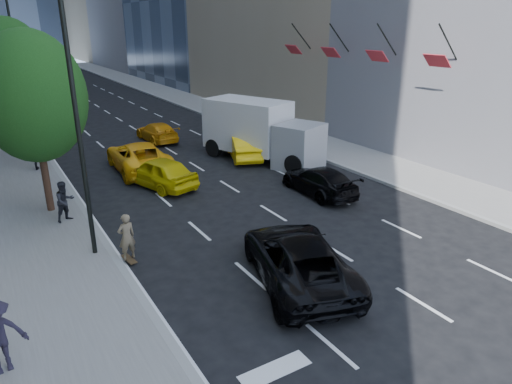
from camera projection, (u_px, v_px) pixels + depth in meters
ground at (312, 257)px, 16.06m from camera, size 160.00×160.00×0.00m
sidewalk_right at (205, 106)px, 44.94m from camera, size 4.00×120.00×0.15m
lamp_near at (79, 89)px, 14.16m from camera, size 2.13×0.22×10.00m
lamp_far at (19, 56)px, 28.58m from camera, size 2.13×0.22×10.00m
tree_near at (32, 97)px, 18.03m from camera, size 4.20×4.20×7.46m
tree_mid at (9, 68)px, 25.93m from camera, size 4.50×4.50×7.99m
traffic_signal at (2, 62)px, 43.52m from camera, size 2.48×0.53×5.20m
facade_flags at (354, 51)px, 27.10m from camera, size 1.85×13.30×2.05m
skateboarder at (127, 240)px, 15.45m from camera, size 0.65×0.48×1.65m
black_sedan_lincoln at (298, 258)px, 14.33m from camera, size 4.16×6.14×1.56m
black_sedan_mercedes at (319, 181)px, 21.79m from camera, size 2.01×4.58×1.31m
taxi_a at (159, 172)px, 22.68m from camera, size 3.09×4.83×1.53m
taxi_b at (244, 146)px, 27.57m from camera, size 3.08×4.84×1.51m
taxi_c at (139, 156)px, 25.22m from camera, size 2.95×5.89×1.60m
taxi_d at (157, 132)px, 31.63m from camera, size 1.96×4.47×1.28m
city_bus at (37, 91)px, 42.09m from camera, size 5.74×13.48×3.66m
box_truck at (260, 131)px, 26.88m from camera, size 5.07×7.71×3.48m
pedestrian_a at (65, 201)px, 18.35m from camera, size 1.00×0.91×1.68m
pedestrian_b at (37, 152)px, 24.79m from camera, size 1.26×0.80×2.00m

